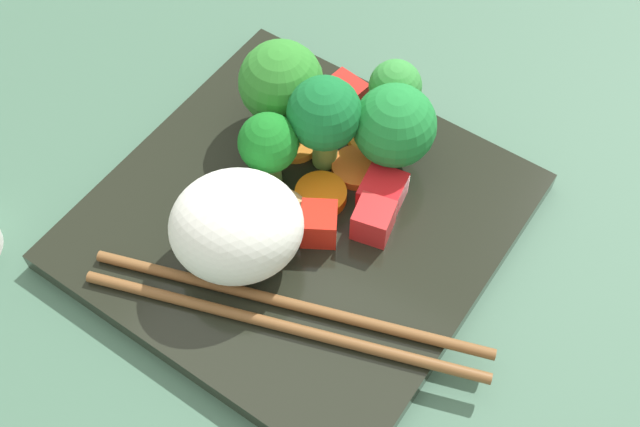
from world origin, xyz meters
TOP-DOWN VIEW (x-y plane):
  - ground_plane at (0.00, 0.00)cm, footprint 110.00×110.00cm
  - square_plate at (0.00, 0.00)cm, footprint 24.30×24.30cm
  - rice_mound at (-1.32, -4.22)cm, footprint 10.10×10.01cm
  - broccoli_floret_0 at (-0.91, 4.36)cm, footprint 4.52×4.52cm
  - broccoli_floret_1 at (2.75, 6.42)cm, footprint 5.10×5.10cm
  - broccoli_floret_2 at (-4.82, 5.59)cm, footprint 5.34×5.34cm
  - broccoli_floret_3 at (-2.90, 1.33)cm, footprint 3.64×3.64cm
  - broccoli_floret_4 at (1.27, 9.19)cm, footprint 3.33×3.33cm
  - carrot_slice_0 at (-2.47, 6.73)cm, footprint 3.43×3.43cm
  - carrot_slice_1 at (-3.11, 4.37)cm, footprint 4.27×4.27cm
  - carrot_slice_2 at (1.30, 4.72)cm, footprint 4.11×4.11cm
  - carrot_slice_3 at (0.66, 7.18)cm, footprint 3.02×3.02cm
  - carrot_slice_4 at (0.51, 1.69)cm, footprint 3.86×3.86cm
  - pepper_chunk_0 at (3.77, 3.49)cm, footprint 2.81×2.97cm
  - pepper_chunk_1 at (-2.30, 8.88)cm, footprint 2.90×3.08cm
  - pepper_chunk_2 at (4.36, 1.35)cm, footprint 2.54×2.55cm
  - pepper_chunk_3 at (1.79, -0.58)cm, footprint 2.88×2.90cm
  - chicken_piece_0 at (-0.52, -0.95)cm, footprint 3.32×3.01cm
  - chopstick_pair at (3.14, -6.21)cm, footprint 22.76×8.48cm

SIDE VIEW (x-z plane):
  - ground_plane at x=0.00cm, z-range -2.00..0.00cm
  - square_plate at x=0.00cm, z-range 0.00..1.37cm
  - carrot_slice_1 at x=-3.11cm, z-range 1.37..1.92cm
  - carrot_slice_0 at x=-2.47cm, z-range 1.37..1.93cm
  - carrot_slice_2 at x=1.30cm, z-range 1.37..1.97cm
  - carrot_slice_3 at x=0.66cm, z-range 1.37..1.97cm
  - chopstick_pair at x=3.14cm, z-range 1.37..2.01cm
  - carrot_slice_4 at x=0.51cm, z-range 1.37..2.11cm
  - pepper_chunk_1 at x=-2.30cm, z-range 1.37..3.21cm
  - pepper_chunk_0 at x=3.77cm, z-range 1.37..3.23cm
  - pepper_chunk_2 at x=4.36cm, z-range 1.37..3.51cm
  - chicken_piece_0 at x=-0.52cm, z-range 1.37..3.53cm
  - pepper_chunk_3 at x=1.79cm, z-range 1.37..3.54cm
  - rice_mound at x=-1.32cm, z-range 1.37..7.46cm
  - broccoli_floret_4 at x=1.27cm, z-range 2.03..7.44cm
  - broccoli_floret_3 at x=-2.90cm, z-range 2.05..7.49cm
  - broccoli_floret_1 at x=2.75cm, z-range 1.79..7.96cm
  - broccoli_floret_2 at x=-4.82cm, z-range 1.83..8.30cm
  - broccoli_floret_0 at x=-0.91cm, z-range 2.21..8.95cm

